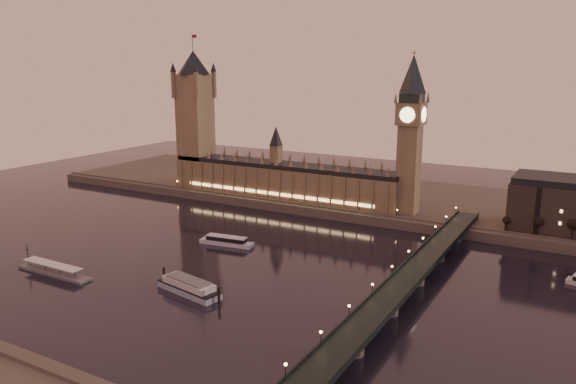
{
  "coord_description": "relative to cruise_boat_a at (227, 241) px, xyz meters",
  "views": [
    {
      "loc": [
        162.02,
        -228.88,
        102.39
      ],
      "look_at": [
        12.71,
        35.0,
        32.68
      ],
      "focal_mm": 35.0,
      "sensor_mm": 36.0,
      "label": 1
    }
  ],
  "objects": [
    {
      "name": "palace_of_westminster",
      "position": [
        -19.01,
        98.34,
        19.43
      ],
      "size": [
        180.0,
        26.62,
        52.0
      ],
      "color": "brown",
      "rests_on": "ground"
    },
    {
      "name": "cruise_boat_a",
      "position": [
        0.0,
        0.0,
        0.0
      ],
      "size": [
        32.94,
        11.11,
        5.17
      ],
      "rotation": [
        0.0,
        0.0,
        0.13
      ],
      "color": "silver",
      "rests_on": "ground"
    },
    {
      "name": "pontoon_pier",
      "position": [
        -47.96,
        -79.92,
        -0.96
      ],
      "size": [
        45.73,
        7.62,
        12.2
      ],
      "color": "#595B5E",
      "rests_on": "ground"
    },
    {
      "name": "bare_tree_0",
      "position": [
        137.55,
        86.35,
        11.49
      ],
      "size": [
        5.13,
        5.13,
        10.44
      ],
      "color": "black",
      "rests_on": "ground"
    },
    {
      "name": "bare_tree_2",
      "position": [
        171.96,
        86.35,
        11.49
      ],
      "size": [
        5.13,
        5.13,
        10.44
      ],
      "color": "black",
      "rests_on": "ground"
    },
    {
      "name": "big_ben",
      "position": [
        75.11,
        98.34,
        61.67
      ],
      "size": [
        17.68,
        17.68,
        104.0
      ],
      "color": "brown",
      "rests_on": "ground"
    },
    {
      "name": "victoria_tower",
      "position": [
        -98.88,
        98.35,
        63.51
      ],
      "size": [
        31.68,
        31.68,
        118.0
      ],
      "color": "brown",
      "rests_on": "ground"
    },
    {
      "name": "far_embankment",
      "position": [
        51.12,
        142.35,
        0.72
      ],
      "size": [
        560.0,
        130.0,
        6.0
      ],
      "primitive_type": "cube",
      "color": "#423D35",
      "rests_on": "ground"
    },
    {
      "name": "westminster_bridge",
      "position": [
        112.73,
        -22.65,
        3.24
      ],
      "size": [
        13.2,
        260.0,
        15.3
      ],
      "color": "black",
      "rests_on": "ground"
    },
    {
      "name": "bare_tree_1",
      "position": [
        154.76,
        86.35,
        11.49
      ],
      "size": [
        5.13,
        5.13,
        10.44
      ],
      "color": "black",
      "rests_on": "ground"
    },
    {
      "name": "moored_barge",
      "position": [
        25.89,
        -65.49,
        0.81
      ],
      "size": [
        39.14,
        16.12,
        7.31
      ],
      "rotation": [
        0.0,
        0.0,
        -0.19
      ],
      "color": "#8A95AF",
      "rests_on": "ground"
    },
    {
      "name": "ground",
      "position": [
        21.12,
        -22.65,
        -2.28
      ],
      "size": [
        700.0,
        700.0,
        0.0
      ],
      "primitive_type": "plane",
      "color": "black",
      "rests_on": "ground"
    }
  ]
}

